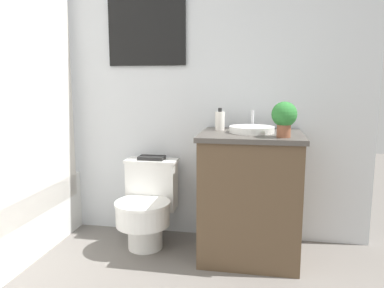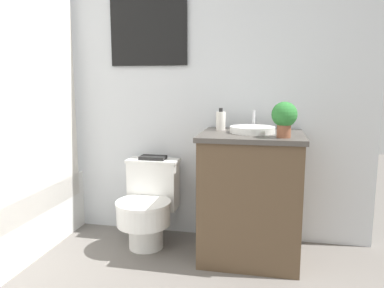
{
  "view_description": "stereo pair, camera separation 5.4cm",
  "coord_description": "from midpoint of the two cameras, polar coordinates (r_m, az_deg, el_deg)",
  "views": [
    {
      "loc": [
        0.9,
        -0.4,
        1.13
      ],
      "look_at": [
        0.49,
        1.82,
        0.76
      ],
      "focal_mm": 35.0,
      "sensor_mm": 36.0,
      "label": 1
    },
    {
      "loc": [
        0.96,
        -0.39,
        1.13
      ],
      "look_at": [
        0.49,
        1.82,
        0.76
      ],
      "focal_mm": 35.0,
      "sensor_mm": 36.0,
      "label": 2
    }
  ],
  "objects": [
    {
      "name": "soap_bottle",
      "position": [
        2.5,
        5.02,
        3.56
      ],
      "size": [
        0.06,
        0.06,
        0.15
      ],
      "color": "silver",
      "rests_on": "vanity"
    },
    {
      "name": "sink",
      "position": [
        2.4,
        9.8,
        2.2
      ],
      "size": [
        0.29,
        0.32,
        0.13
      ],
      "color": "white",
      "rests_on": "vanity"
    },
    {
      "name": "vanity",
      "position": [
        2.47,
        9.51,
        -7.76
      ],
      "size": [
        0.64,
        0.56,
        0.82
      ],
      "color": "brown",
      "rests_on": "ground_plane"
    },
    {
      "name": "book_on_tank",
      "position": [
        2.7,
        -5.4,
        -2.08
      ],
      "size": [
        0.18,
        0.11,
        0.02
      ],
      "color": "black",
      "rests_on": "toilet"
    },
    {
      "name": "toilet",
      "position": [
        2.66,
        -6.12,
        -9.17
      ],
      "size": [
        0.37,
        0.5,
        0.59
      ],
      "color": "white",
      "rests_on": "ground_plane"
    },
    {
      "name": "wall_back",
      "position": [
        2.84,
        -7.33,
        11.76
      ],
      "size": [
        3.34,
        0.07,
        2.5
      ],
      "color": "silver",
      "rests_on": "ground_plane"
    },
    {
      "name": "potted_plant",
      "position": [
        2.22,
        14.57,
        4.05
      ],
      "size": [
        0.15,
        0.15,
        0.21
      ],
      "color": "brown",
      "rests_on": "vanity"
    }
  ]
}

